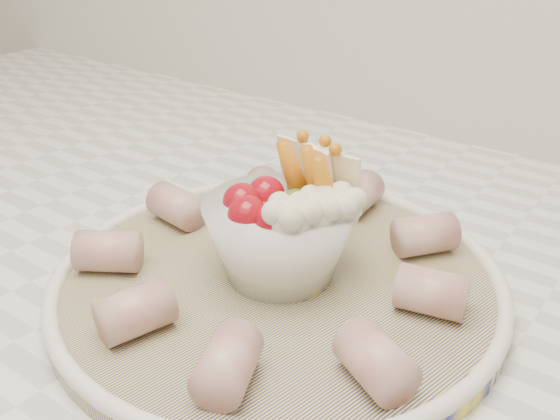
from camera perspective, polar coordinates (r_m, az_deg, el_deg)
The scene contains 3 objects.
serving_platter at distance 0.49m, azimuth -0.19°, elevation -6.35°, with size 0.41×0.41×0.02m.
veggie_bowl at distance 0.47m, azimuth 0.36°, elevation -1.84°, with size 0.12×0.12×0.10m.
cured_meat_rolls at distance 0.48m, azimuth -0.19°, elevation -4.31°, with size 0.30×0.30×0.03m.
Camera 1 is at (0.13, 1.03, 1.20)m, focal length 40.00 mm.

